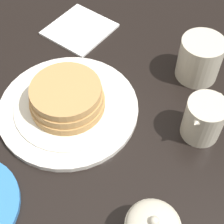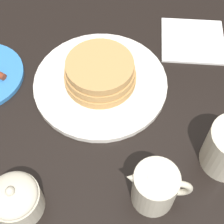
{
  "view_description": "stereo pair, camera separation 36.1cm",
  "coord_description": "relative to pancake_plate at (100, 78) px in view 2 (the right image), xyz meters",
  "views": [
    {
      "loc": [
        -0.32,
        -0.37,
        1.28
      ],
      "look_at": [
        -0.01,
        -0.12,
        0.76
      ],
      "focal_mm": 55.0,
      "sensor_mm": 36.0,
      "label": 1
    },
    {
      "loc": [
        0.03,
        -0.48,
        1.3
      ],
      "look_at": [
        -0.01,
        -0.12,
        0.76
      ],
      "focal_mm": 55.0,
      "sensor_mm": 36.0,
      "label": 2
    }
  ],
  "objects": [
    {
      "name": "pancake_plate",
      "position": [
        0.0,
        0.0,
        0.0
      ],
      "size": [
        0.28,
        0.28,
        0.07
      ],
      "color": "white",
      "rests_on": "dining_table"
    },
    {
      "name": "sugar_bowl",
      "position": [
        -0.1,
        -0.27,
        0.01
      ],
      "size": [
        0.08,
        0.08,
        0.08
      ],
      "color": "beige",
      "rests_on": "dining_table"
    },
    {
      "name": "napkin",
      "position": [
        0.2,
        0.15,
        -0.02
      ],
      "size": [
        0.15,
        0.14,
        0.01
      ],
      "color": "white",
      "rests_on": "dining_table"
    },
    {
      "name": "dining_table",
      "position": [
        0.04,
        0.03,
        -0.14
      ],
      "size": [
        1.11,
        1.09,
        0.73
      ],
      "color": "black",
      "rests_on": "ground_plane"
    },
    {
      "name": "creamer_pitcher",
      "position": [
        0.12,
        -0.23,
        0.02
      ],
      "size": [
        0.11,
        0.07,
        0.09
      ],
      "color": "beige",
      "rests_on": "dining_table"
    },
    {
      "name": "ground_plane",
      "position": [
        0.04,
        0.03,
        -0.75
      ],
      "size": [
        8.0,
        8.0,
        0.0
      ],
      "primitive_type": "plane",
      "color": "#51473F"
    }
  ]
}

